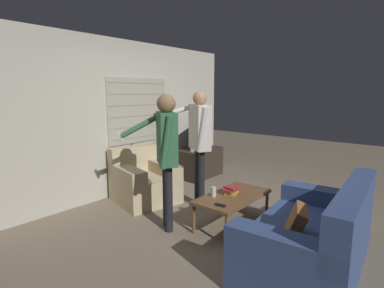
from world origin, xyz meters
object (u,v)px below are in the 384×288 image
(coffee_table, at_px, (233,198))
(floor_fan, at_px, (175,176))
(tv, at_px, (200,135))
(person_left_standing, at_px, (166,145))
(armchair_beige, at_px, (144,181))
(spare_remote, at_px, (220,205))
(book_stack, at_px, (231,190))
(soda_can, at_px, (213,192))
(couch_blue, at_px, (314,237))
(person_right_standing, at_px, (199,134))

(coffee_table, xyz_separation_m, floor_fan, (0.66, 1.64, -0.16))
(tv, relative_size, person_left_standing, 0.43)
(armchair_beige, xyz_separation_m, floor_fan, (0.78, 0.06, -0.11))
(spare_remote, bearing_deg, tv, 39.60)
(book_stack, height_order, spare_remote, book_stack)
(armchair_beige, bearing_deg, soda_can, 100.09)
(book_stack, bearing_deg, floor_fan, 68.55)
(armchair_beige, distance_m, person_left_standing, 1.34)
(person_left_standing, bearing_deg, spare_remote, -126.46)
(couch_blue, xyz_separation_m, person_right_standing, (0.56, 1.88, 0.79))
(soda_can, xyz_separation_m, spare_remote, (-0.21, -0.25, -0.05))
(coffee_table, height_order, spare_remote, spare_remote)
(tv, distance_m, person_right_standing, 1.62)
(book_stack, bearing_deg, soda_can, 152.26)
(couch_blue, distance_m, soda_can, 1.29)
(coffee_table, bearing_deg, person_right_standing, 71.77)
(coffee_table, bearing_deg, soda_can, 140.77)
(soda_can, distance_m, spare_remote, 0.33)
(coffee_table, distance_m, person_left_standing, 1.10)
(person_right_standing, distance_m, soda_can, 0.98)
(coffee_table, height_order, book_stack, book_stack)
(person_left_standing, distance_m, book_stack, 1.04)
(armchair_beige, bearing_deg, coffee_table, 107.58)
(book_stack, relative_size, soda_can, 1.83)
(couch_blue, relative_size, book_stack, 7.39)
(person_left_standing, height_order, floor_fan, person_left_standing)
(armchair_beige, xyz_separation_m, person_right_standing, (0.38, -0.82, 0.78))
(couch_blue, distance_m, tv, 3.44)
(person_right_standing, bearing_deg, soda_can, 174.79)
(coffee_table, bearing_deg, floor_fan, 68.14)
(coffee_table, distance_m, person_right_standing, 1.09)
(armchair_beige, relative_size, person_right_standing, 0.61)
(person_right_standing, bearing_deg, person_left_standing, 133.47)
(person_left_standing, bearing_deg, book_stack, -93.47)
(tv, bearing_deg, person_left_standing, 3.79)
(floor_fan, bearing_deg, book_stack, -111.45)
(book_stack, xyz_separation_m, soda_can, (-0.23, 0.12, 0.01))
(armchair_beige, height_order, tv, tv)
(person_left_standing, relative_size, book_stack, 7.32)
(book_stack, height_order, floor_fan, book_stack)
(coffee_table, height_order, floor_fan, floor_fan)
(person_left_standing, bearing_deg, floor_fan, -13.60)
(couch_blue, height_order, spare_remote, couch_blue)
(person_left_standing, bearing_deg, armchair_beige, 10.70)
(book_stack, bearing_deg, couch_blue, -106.12)
(tv, distance_m, person_left_standing, 2.44)
(couch_blue, xyz_separation_m, soda_can, (0.11, 1.28, 0.15))
(person_left_standing, relative_size, spare_remote, 12.72)
(person_right_standing, xyz_separation_m, floor_fan, (0.41, 0.88, -0.89))
(couch_blue, relative_size, spare_remote, 12.84)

